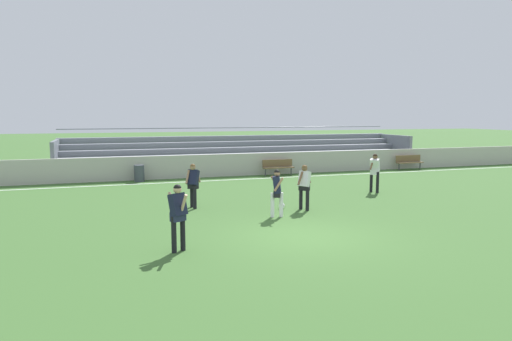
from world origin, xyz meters
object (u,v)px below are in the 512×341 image
player_white_pressing_high (304,183)px  player_white_deep_cover (375,169)px  player_dark_dropping_back (178,212)px  player_dark_wide_right (193,182)px  bleacher_stand (245,152)px  bench_near_bin (409,161)px  player_dark_overlapping (277,189)px  bench_near_wall_gap (278,166)px  trash_bin (139,173)px  soccer_ball (282,206)px

player_white_pressing_high → player_white_deep_cover: (4.53, 2.49, 0.05)m
player_dark_dropping_back → player_dark_wide_right: bearing=75.5°
bleacher_stand → bench_near_bin: (9.71, -3.45, -0.55)m
bench_near_bin → player_dark_overlapping: 16.14m
bleacher_stand → player_dark_dropping_back: bleacher_stand is taller
bench_near_wall_gap → player_white_deep_cover: 7.02m
player_white_pressing_high → player_white_deep_cover: size_ratio=0.96×
bleacher_stand → player_white_deep_cover: bleacher_stand is taller
bench_near_bin → player_dark_dropping_back: size_ratio=1.05×
bench_near_wall_gap → player_white_deep_cover: player_white_deep_cover is taller
trash_bin → player_dark_overlapping: bearing=-69.2°
bench_near_bin → player_dark_dropping_back: player_dark_dropping_back is taller
player_white_deep_cover → soccer_ball: player_white_deep_cover is taller
trash_bin → player_white_pressing_high: 10.54m
bench_near_wall_gap → player_dark_dropping_back: size_ratio=1.05×
trash_bin → player_white_deep_cover: (9.66, -6.70, 0.60)m
bleacher_stand → bench_near_wall_gap: size_ratio=12.34×
player_white_pressing_high → player_dark_wide_right: bearing=156.7°
player_dark_dropping_back → player_white_deep_cover: bearing=32.6°
bench_near_wall_gap → bench_near_bin: 8.81m
player_dark_wide_right → player_dark_overlapping: bearing=-44.7°
player_dark_overlapping → bench_near_bin: bearing=38.1°
player_white_pressing_high → player_dark_overlapping: player_white_pressing_high is taller
bench_near_bin → player_white_deep_cover: size_ratio=1.05×
trash_bin → soccer_ball: (4.45, -8.74, -0.32)m
bleacher_stand → player_dark_wide_right: bearing=-116.0°
bench_near_wall_gap → soccer_ball: size_ratio=8.18×
trash_bin → player_white_pressing_high: (5.13, -9.19, 0.55)m
player_white_pressing_high → player_dark_wide_right: size_ratio=1.00×
player_dark_overlapping → player_white_deep_cover: (5.87, 3.25, 0.08)m
player_white_pressing_high → player_dark_dropping_back: (-5.12, -3.68, 0.05)m
bleacher_stand → bench_near_wall_gap: bleacher_stand is taller
player_dark_wide_right → player_dark_dropping_back: (-1.37, -5.29, 0.05)m
player_dark_wide_right → soccer_ball: (3.06, -1.16, -0.87)m
bench_near_bin → player_dark_dropping_back: (-16.47, -12.88, 0.48)m
bench_near_wall_gap → player_dark_dropping_back: bearing=-120.7°
player_dark_overlapping → player_dark_wide_right: player_dark_wide_right is taller
trash_bin → soccer_ball: size_ratio=3.91×
trash_bin → player_dark_dropping_back: 12.88m
bench_near_bin → trash_bin: 16.48m
player_white_pressing_high → player_white_deep_cover: player_white_deep_cover is taller
player_dark_overlapping → player_dark_dropping_back: player_dark_dropping_back is taller
bench_near_wall_gap → player_dark_wide_right: (-6.28, -7.58, 0.43)m
bleacher_stand → soccer_ball: bleacher_stand is taller
soccer_ball → bench_near_bin: bearing=36.0°
player_white_deep_cover → soccer_ball: (-5.21, -2.03, -0.92)m
player_dark_dropping_back → player_white_deep_cover: 11.45m
player_dark_wide_right → player_white_deep_cover: player_white_deep_cover is taller
player_dark_wide_right → soccer_ball: 3.39m
bench_near_wall_gap → bench_near_bin: same height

